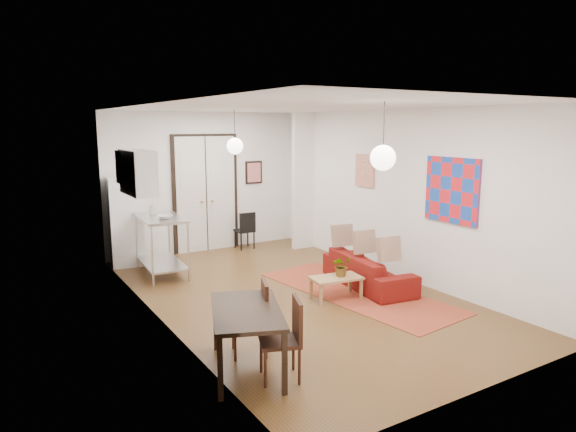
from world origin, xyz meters
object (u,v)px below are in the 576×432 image
coffee_table (336,280)px  dining_chair_far (276,331)px  kitchen_counter (161,235)px  black_side_chair (243,227)px  fridge (126,221)px  dining_table (247,316)px  sofa (368,270)px  dining_chair_near (246,311)px

coffee_table → dining_chair_far: size_ratio=0.96×
kitchen_counter → black_side_chair: (2.13, 1.05, -0.24)m
fridge → dining_table: bearing=-82.0°
sofa → dining_chair_near: 3.09m
dining_table → dining_chair_far: dining_chair_far is taller
dining_chair_far → dining_chair_near: bearing=-158.7°
sofa → dining_table: 3.46m
dining_chair_near → dining_chair_far: bearing=21.3°
sofa → black_side_chair: bearing=17.2°
sofa → black_side_chair: size_ratio=2.32×
fridge → kitchen_counter: bearing=-61.9°
kitchen_counter → dining_chair_near: bearing=-88.2°
dining_chair_near → dining_chair_far: same height
dining_table → dining_chair_far: bearing=-52.3°
kitchen_counter → dining_table: (-0.36, -4.06, -0.09)m
sofa → fridge: size_ratio=1.11×
dining_table → dining_chair_far: (0.21, -0.27, -0.12)m
coffee_table → dining_chair_far: (-2.02, -1.65, 0.20)m
fridge → dining_table: fridge is taller
fridge → dining_chair_near: 4.62m
dining_chair_near → black_side_chair: (2.28, 4.67, -0.03)m
coffee_table → fridge: bearing=121.3°
sofa → dining_chair_far: (-2.84, -1.87, 0.22)m
dining_chair_far → black_side_chair: bearing=178.3°
dining_table → kitchen_counter: bearing=85.0°
kitchen_counter → black_side_chair: bearing=30.4°
sofa → dining_chair_far: dining_chair_far is taller
coffee_table → kitchen_counter: (-1.87, 2.68, 0.41)m
sofa → dining_chair_near: dining_chair_near is taller
coffee_table → kitchen_counter: 3.29m
sofa → fridge: bearing=49.7°
dining_table → black_side_chair: size_ratio=1.78×
sofa → dining_table: (-3.05, -1.61, 0.34)m
coffee_table → dining_chair_near: size_ratio=0.96×
kitchen_counter → sofa: bearing=-38.1°
coffee_table → dining_table: 2.64m
coffee_table → fridge: (-2.22, 3.65, 0.54)m
sofa → dining_chair_near: size_ratio=2.16×
kitchen_counter → dining_chair_far: 4.33m
coffee_table → kitchen_counter: bearing=124.9°
coffee_table → dining_chair_far: bearing=-140.8°
kitchen_counter → fridge: size_ratio=0.85×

